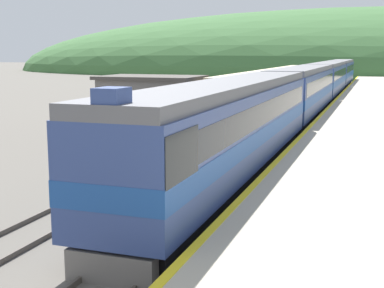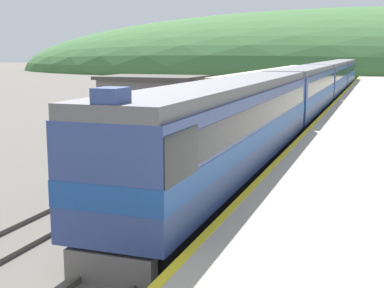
{
  "view_description": "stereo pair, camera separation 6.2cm",
  "coord_description": "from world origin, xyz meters",
  "px_view_note": "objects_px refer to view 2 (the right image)",
  "views": [
    {
      "loc": [
        5.69,
        3.42,
        5.37
      ],
      "look_at": [
        0.16,
        19.25,
        2.49
      ],
      "focal_mm": 50.0,
      "sensor_mm": 36.0,
      "label": 1
    },
    {
      "loc": [
        5.75,
        3.44,
        5.37
      ],
      "look_at": [
        0.16,
        19.25,
        2.49
      ],
      "focal_mm": 50.0,
      "sensor_mm": 36.0,
      "label": 2
    }
  ],
  "objects_px": {
    "carriage_fourth": "(342,73)",
    "siding_train": "(278,88)",
    "carriage_third": "(329,79)",
    "carriage_second": "(305,91)",
    "express_train_lead_car": "(231,128)"
  },
  "relations": [
    {
      "from": "carriage_fourth",
      "to": "siding_train",
      "type": "distance_m",
      "value": 32.5
    },
    {
      "from": "carriage_third",
      "to": "siding_train",
      "type": "relative_size",
      "value": 0.53
    },
    {
      "from": "siding_train",
      "to": "carriage_second",
      "type": "bearing_deg",
      "value": -68.1
    },
    {
      "from": "express_train_lead_car",
      "to": "siding_train",
      "type": "bearing_deg",
      "value": 97.01
    },
    {
      "from": "express_train_lead_car",
      "to": "siding_train",
      "type": "xyz_separation_m",
      "value": [
        -3.93,
        31.94,
        -0.4
      ]
    },
    {
      "from": "express_train_lead_car",
      "to": "siding_train",
      "type": "distance_m",
      "value": 32.19
    },
    {
      "from": "express_train_lead_car",
      "to": "carriage_fourth",
      "type": "relative_size",
      "value": 1.09
    },
    {
      "from": "carriage_fourth",
      "to": "express_train_lead_car",
      "type": "bearing_deg",
      "value": -90.0
    },
    {
      "from": "carriage_fourth",
      "to": "carriage_second",
      "type": "bearing_deg",
      "value": -90.0
    },
    {
      "from": "carriage_third",
      "to": "carriage_fourth",
      "type": "xyz_separation_m",
      "value": [
        0.0,
        21.02,
        0.0
      ]
    },
    {
      "from": "express_train_lead_car",
      "to": "carriage_third",
      "type": "bearing_deg",
      "value": 90.0
    },
    {
      "from": "carriage_second",
      "to": "express_train_lead_car",
      "type": "bearing_deg",
      "value": -90.0
    },
    {
      "from": "siding_train",
      "to": "carriage_third",
      "type": "bearing_deg",
      "value": 70.73
    },
    {
      "from": "carriage_second",
      "to": "siding_train",
      "type": "xyz_separation_m",
      "value": [
        -3.93,
        9.78,
        -0.39
      ]
    },
    {
      "from": "siding_train",
      "to": "express_train_lead_car",
      "type": "bearing_deg",
      "value": -82.99
    }
  ]
}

